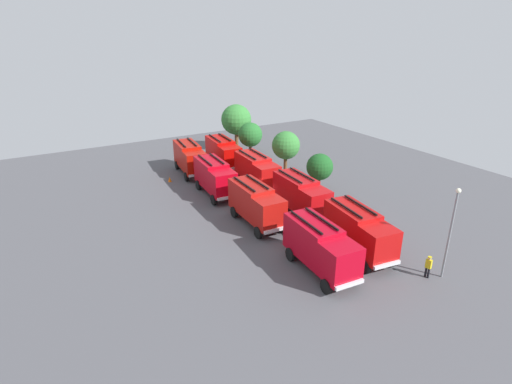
{
  "coord_description": "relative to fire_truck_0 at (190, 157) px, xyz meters",
  "views": [
    {
      "loc": [
        34.18,
        -19.99,
        17.43
      ],
      "look_at": [
        0.0,
        0.0,
        1.4
      ],
      "focal_mm": 28.72,
      "sensor_mm": 36.0,
      "label": 1
    }
  ],
  "objects": [
    {
      "name": "traffic_cone_2",
      "position": [
        12.49,
        2.6,
        -1.83
      ],
      "size": [
        0.46,
        0.46,
        0.65
      ],
      "primitive_type": "cone",
      "color": "#F2600C",
      "rests_on": "ground"
    },
    {
      "name": "tree_0",
      "position": [
        -6.36,
        10.05,
        2.49
      ],
      "size": [
        4.46,
        4.46,
        6.91
      ],
      "color": "brown",
      "rests_on": "ground"
    },
    {
      "name": "lamppost",
      "position": [
        31.49,
        7.46,
        1.99
      ],
      "size": [
        0.36,
        0.36,
        7.14
      ],
      "color": "slate",
      "rests_on": "ground"
    },
    {
      "name": "fire_truck_2",
      "position": [
        16.72,
        -0.06,
        0.0
      ],
      "size": [
        7.27,
        2.92,
        3.88
      ],
      "rotation": [
        0.0,
        0.0,
        -0.03
      ],
      "color": "#A9110D",
      "rests_on": "ground"
    },
    {
      "name": "tree_2",
      "position": [
        6.14,
        10.46,
        1.51
      ],
      "size": [
        3.52,
        3.52,
        5.45
      ],
      "color": "brown",
      "rests_on": "ground"
    },
    {
      "name": "firefighter_1",
      "position": [
        19.03,
        7.39,
        -1.21
      ],
      "size": [
        0.39,
        0.48,
        1.69
      ],
      "rotation": [
        0.0,
        0.0,
        5.86
      ],
      "color": "black",
      "rests_on": "ground"
    },
    {
      "name": "fire_truck_1",
      "position": [
        8.09,
        -0.28,
        0.0
      ],
      "size": [
        7.34,
        3.14,
        3.88
      ],
      "rotation": [
        0.0,
        0.0,
        -0.07
      ],
      "color": "#B80513",
      "rests_on": "ground"
    },
    {
      "name": "traffic_cone_0",
      "position": [
        1.66,
        -3.35,
        -1.84
      ],
      "size": [
        0.44,
        0.44,
        0.63
      ],
      "primitive_type": "cone",
      "color": "#F2600C",
      "rests_on": "ground"
    },
    {
      "name": "fire_truck_3",
      "position": [
        26.16,
        0.03,
        0.0
      ],
      "size": [
        7.36,
        3.17,
        3.88
      ],
      "rotation": [
        0.0,
        0.0,
        -0.07
      ],
      "color": "#B10516",
      "rests_on": "ground"
    },
    {
      "name": "fire_truck_0",
      "position": [
        0.0,
        0.0,
        0.0
      ],
      "size": [
        7.43,
        3.41,
        3.88
      ],
      "rotation": [
        0.0,
        0.0,
        -0.11
      ],
      "color": "#AA1107",
      "rests_on": "ground"
    },
    {
      "name": "firefighter_0",
      "position": [
        4.34,
        5.31,
        -1.17
      ],
      "size": [
        0.46,
        0.33,
        1.75
      ],
      "rotation": [
        0.0,
        0.0,
        1.34
      ],
      "color": "black",
      "rests_on": "ground"
    },
    {
      "name": "tree_3",
      "position": [
        13.58,
        9.92,
        0.92
      ],
      "size": [
        2.95,
        2.95,
        4.57
      ],
      "color": "brown",
      "rests_on": "ground"
    },
    {
      "name": "fire_truck_6",
      "position": [
        17.12,
        4.84,
        0.0
      ],
      "size": [
        7.32,
        3.07,
        3.88
      ],
      "rotation": [
        0.0,
        0.0,
        -0.05
      ],
      "color": "#AE0C0F",
      "rests_on": "ground"
    },
    {
      "name": "fire_truck_5",
      "position": [
        8.6,
        4.78,
        0.0
      ],
      "size": [
        7.32,
        3.06,
        3.88
      ],
      "rotation": [
        0.0,
        0.0,
        -0.05
      ],
      "color": "#B5100F",
      "rests_on": "ground"
    },
    {
      "name": "ground_plane",
      "position": [
        12.8,
        2.24,
        -2.15
      ],
      "size": [
        63.19,
        63.19,
        0.0
      ],
      "primitive_type": "plane",
      "color": "#4C4C51"
    },
    {
      "name": "fire_truck_4",
      "position": [
        -0.0,
        4.69,
        0.0
      ],
      "size": [
        7.37,
        3.21,
        3.88
      ],
      "rotation": [
        0.0,
        0.0,
        -0.08
      ],
      "color": "#B70805",
      "rests_on": "ground"
    },
    {
      "name": "tree_1",
      "position": [
        -1.39,
        9.6,
        1.35
      ],
      "size": [
        3.36,
        3.36,
        5.21
      ],
      "color": "brown",
      "rests_on": "ground"
    },
    {
      "name": "firefighter_3",
      "position": [
        30.97,
        6.41,
        -1.15
      ],
      "size": [
        0.46,
        0.32,
        1.77
      ],
      "rotation": [
        0.0,
        0.0,
        1.78
      ],
      "color": "black",
      "rests_on": "ground"
    },
    {
      "name": "fire_truck_7",
      "position": [
        25.68,
        4.38,
        0.0
      ],
      "size": [
        7.45,
        3.5,
        3.88
      ],
      "rotation": [
        0.0,
        0.0,
        -0.13
      ],
      "color": "#B10C0C",
      "rests_on": "ground"
    },
    {
      "name": "traffic_cone_1",
      "position": [
        3.04,
        7.06,
        -1.8
      ],
      "size": [
        0.49,
        0.49,
        0.7
      ],
      "primitive_type": "cone",
      "color": "#F2600C",
      "rests_on": "ground"
    },
    {
      "name": "firefighter_2",
      "position": [
        5.68,
        6.63,
        -1.19
      ],
      "size": [
        0.45,
        0.31,
        1.72
      ],
      "rotation": [
        0.0,
        0.0,
        1.74
      ],
      "color": "black",
      "rests_on": "ground"
    }
  ]
}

